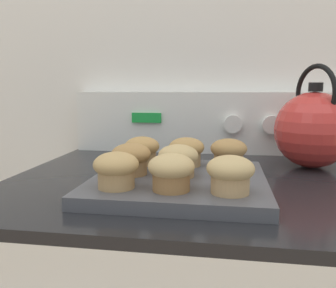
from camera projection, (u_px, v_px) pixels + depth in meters
wall_back at (210, 38)px, 1.01m from camera, size 8.00×0.05×2.40m
control_panel at (209, 122)px, 0.99m from camera, size 0.75×0.07×0.17m
muffin_pan at (179, 182)px, 0.64m from camera, size 0.31×0.31×0.02m
muffin_r0_c0 at (116, 169)px, 0.56m from camera, size 0.07×0.07×0.06m
muffin_r0_c1 at (171, 171)px, 0.55m from camera, size 0.07×0.07×0.06m
muffin_r0_c2 at (230, 173)px, 0.53m from camera, size 0.07×0.07×0.06m
muffin_r1_c0 at (131, 158)px, 0.65m from camera, size 0.07×0.07×0.06m
muffin_r1_c1 at (178, 160)px, 0.63m from camera, size 0.07×0.07×0.06m
muffin_r2_c0 at (142, 150)px, 0.74m from camera, size 0.07×0.07×0.06m
muffin_r2_c1 at (186, 151)px, 0.72m from camera, size 0.07×0.07×0.06m
muffin_r2_c2 at (229, 152)px, 0.71m from camera, size 0.07×0.07×0.06m
tea_kettle at (313, 128)px, 0.80m from camera, size 0.17×0.20×0.23m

